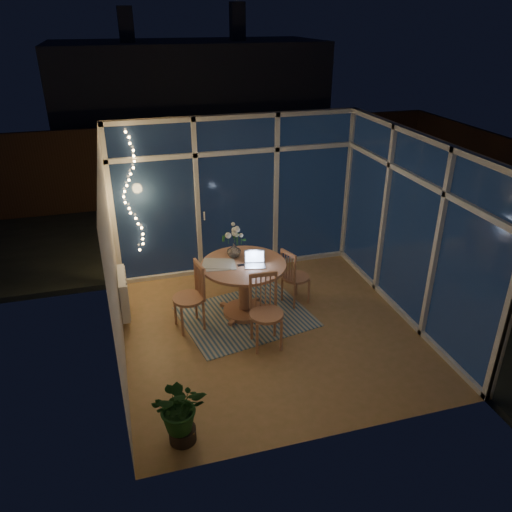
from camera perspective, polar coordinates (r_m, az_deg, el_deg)
The scene contains 25 objects.
floor at distance 7.02m, azimuth 1.92°, elevation -8.47°, with size 4.00×4.00×0.00m, color olive.
ceiling at distance 5.94m, azimuth 2.30°, elevation 12.64°, with size 4.00×4.00×0.00m, color white.
wall_back at distance 8.15m, azimuth -2.23°, elevation 6.93°, with size 4.00×0.04×2.60m, color beige.
wall_front at distance 4.76m, azimuth 9.56°, elevation -8.68°, with size 4.00×0.04×2.60m, color beige.
wall_left at distance 6.11m, azimuth -16.07°, elevation -1.03°, with size 0.04×4.00×2.60m, color beige.
wall_right at distance 7.19m, azimuth 17.46°, elevation 2.99°, with size 0.04×4.00×2.60m, color beige.
window_wall_back at distance 8.12m, azimuth -2.17°, elevation 6.84°, with size 4.00×0.10×2.60m, color silver.
window_wall_right at distance 7.17m, azimuth 17.19°, elevation 2.96°, with size 0.10×4.00×2.60m, color silver.
radiator at distance 7.32m, azimuth -14.91°, elevation -4.12°, with size 0.10×0.70×0.58m, color silver.
fairy_lights at distance 7.77m, azimuth -14.04°, elevation 6.91°, with size 0.24×0.10×1.85m, color #FFB966, non-canonical shape.
garden_patio at distance 11.47m, azimuth -3.30°, elevation 5.51°, with size 12.00×6.00×0.10m, color black.
garden_fence at distance 11.55m, azimuth -6.45°, elevation 10.55°, with size 11.00×0.08×1.80m, color #3C2515.
neighbour_roof at distance 14.25m, azimuth -7.70°, elevation 18.80°, with size 7.00×3.00×2.20m, color #2E3037.
garden_shrubs at distance 9.61m, azimuth -8.81°, elevation 4.29°, with size 0.90×0.90×0.90m, color black.
rug at distance 7.29m, azimuth -1.16°, elevation -6.91°, with size 1.77×1.42×0.01m, color #BFB69B.
dining_table at distance 7.17m, azimuth -1.40°, elevation -3.79°, with size 1.20×1.20×0.82m, color #AC6D4E.
chair_left at distance 6.88m, azimuth -7.75°, elevation -4.64°, with size 0.46×0.46×0.98m, color #AC6D4E.
chair_right at distance 7.44m, azimuth 4.59°, elevation -2.27°, with size 0.42×0.42×0.90m, color #AC6D4E.
chair_front at distance 6.45m, azimuth 1.20°, elevation -6.49°, with size 0.47×0.47×1.01m, color #AC6D4E.
laptop at distance 6.85m, azimuth -0.11°, elevation -0.38°, with size 0.29×0.25×0.21m, color silver, non-canonical shape.
flower_vase at distance 7.12m, azimuth -2.54°, elevation 0.67°, with size 0.20×0.20×0.21m, color silver.
bowl at distance 7.16m, azimuth 0.28°, elevation 0.09°, with size 0.15×0.15×0.04m, color white.
newspapers at distance 6.95m, azimuth -4.05°, elevation -0.97°, with size 0.42×0.32×0.01m, color silver.
phone at distance 6.92m, azimuth -1.68°, elevation -1.03°, with size 0.11×0.05×0.01m, color black.
potted_plant at distance 5.29m, azimuth -8.59°, elevation -17.22°, with size 0.54×0.47×0.76m, color #174219.
Camera 1 is at (-1.80, -5.48, 4.00)m, focal length 35.00 mm.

